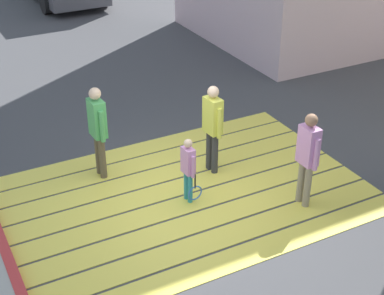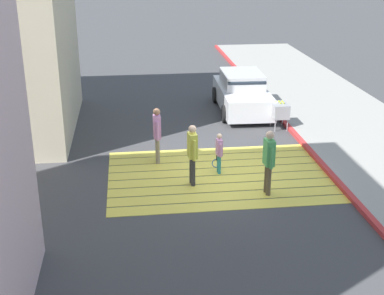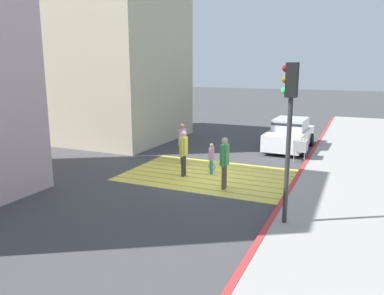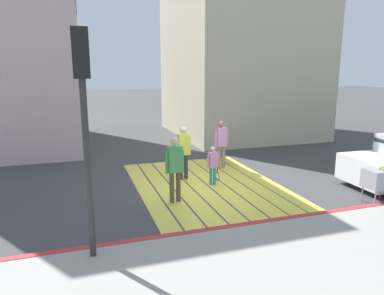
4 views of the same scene
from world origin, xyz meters
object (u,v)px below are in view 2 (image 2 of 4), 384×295
object	(u,v)px
tennis_ball_cart	(280,110)
pedestrian_child_with_racket	(219,151)
car_parked_near_curb	(242,93)
pedestrian_adult_trailing	(269,158)
pedestrian_adult_side	(192,151)
pedestrian_adult_lead	(157,131)

from	to	relation	value
tennis_ball_cart	pedestrian_child_with_racket	size ratio (longest dim) A/B	0.82
car_parked_near_curb	pedestrian_adult_trailing	world-z (taller)	pedestrian_adult_trailing
car_parked_near_curb	pedestrian_adult_trailing	distance (m)	7.56
pedestrian_adult_trailing	pedestrian_adult_side	world-z (taller)	pedestrian_adult_trailing
pedestrian_adult_lead	pedestrian_adult_side	size ratio (longest dim) A/B	0.99
pedestrian_adult_side	pedestrian_child_with_racket	xyz separation A→B (m)	(-0.87, -0.70, -0.34)
pedestrian_adult_lead	pedestrian_adult_trailing	xyz separation A→B (m)	(-2.81, 2.55, 0.03)
pedestrian_adult_lead	pedestrian_adult_side	distance (m)	1.92
car_parked_near_curb	pedestrian_adult_side	size ratio (longest dim) A/B	2.46
car_parked_near_curb	pedestrian_adult_trailing	bearing A→B (deg)	83.21
pedestrian_adult_trailing	pedestrian_child_with_racket	bearing A→B (deg)	-55.14
pedestrian_adult_trailing	car_parked_near_curb	bearing A→B (deg)	-96.79
pedestrian_adult_side	pedestrian_child_with_racket	size ratio (longest dim) A/B	1.43
tennis_ball_cart	pedestrian_child_with_racket	xyz separation A→B (m)	(2.86, 3.69, -0.00)
pedestrian_adult_side	pedestrian_child_with_racket	world-z (taller)	pedestrian_adult_side
tennis_ball_cart	pedestrian_adult_lead	xyz separation A→B (m)	(4.60, 2.68, 0.33)
tennis_ball_cart	pedestrian_adult_lead	bearing A→B (deg)	30.24
tennis_ball_cart	pedestrian_adult_trailing	world-z (taller)	pedestrian_adult_trailing
tennis_ball_cart	pedestrian_child_with_racket	world-z (taller)	pedestrian_child_with_racket
pedestrian_adult_trailing	pedestrian_adult_side	bearing A→B (deg)	-23.19
car_parked_near_curb	pedestrian_adult_lead	world-z (taller)	pedestrian_adult_lead
car_parked_near_curb	pedestrian_adult_lead	size ratio (longest dim) A/B	2.48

